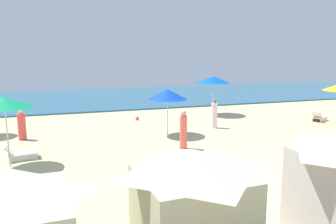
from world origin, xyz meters
The scene contains 12 objects.
ground_plane centered at (0.00, 0.00, 0.00)m, with size 60.00×60.00×0.00m, color #D7BC87.
ocean centered at (0.00, 22.13, 0.06)m, with size 60.00×15.74×0.12m, color #225E7D.
cabana_1 centered at (-3.66, -4.43, 1.31)m, with size 2.26×2.24×2.54m.
umbrella_0 centered at (4.20, 10.92, 2.46)m, with size 2.33×2.33×2.69m.
umbrella_1 centered at (-7.85, 3.52, 2.48)m, with size 2.03×2.03×2.68m.
lounge_chair_1_1 centered at (-7.54, 4.35, 0.25)m, with size 1.34×0.81×0.63m.
lounge_chair_2_1 centered at (9.64, 6.77, 0.26)m, with size 1.48×1.15×0.70m.
umbrella_4 centered at (-0.60, 6.32, 2.17)m, with size 2.01×2.01×2.44m.
beachgoer_0 centered at (2.49, 7.14, 0.78)m, with size 0.42×0.42×1.67m.
beachgoer_1 centered at (-7.76, 7.70, 0.70)m, with size 0.47×0.47×1.54m.
beachgoer_3 centered at (-0.71, 3.74, 0.84)m, with size 0.46×0.46×1.75m.
beach_ball_0 centered at (-1.22, 10.71, 0.12)m, with size 0.24×0.24×0.24m, color #EE4434.
Camera 1 is at (-5.95, -9.94, 4.29)m, focal length 35.78 mm.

